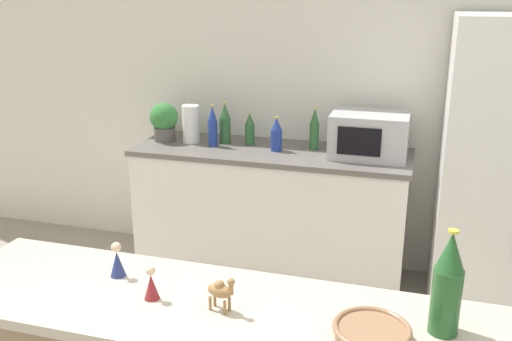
{
  "coord_description": "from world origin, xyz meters",
  "views": [
    {
      "loc": [
        0.6,
        -1.15,
        1.93
      ],
      "look_at": [
        -0.14,
        1.37,
        1.09
      ],
      "focal_mm": 40.0,
      "sensor_mm": 36.0,
      "label": 1
    }
  ],
  "objects": [
    {
      "name": "wall_back",
      "position": [
        0.0,
        2.73,
        1.27
      ],
      "size": [
        8.0,
        0.06,
        2.55
      ],
      "color": "silver",
      "rests_on": "ground_plane"
    },
    {
      "name": "back_counter",
      "position": [
        -0.34,
        2.4,
        0.45
      ],
      "size": [
        1.84,
        0.63,
        0.91
      ],
      "color": "white",
      "rests_on": "ground_plane"
    },
    {
      "name": "potted_plant",
      "position": [
        -1.12,
        2.41,
        1.05
      ],
      "size": [
        0.2,
        0.2,
        0.27
      ],
      "color": "#595451",
      "rests_on": "back_counter"
    },
    {
      "name": "paper_towel_roll",
      "position": [
        -0.92,
        2.42,
        1.04
      ],
      "size": [
        0.12,
        0.12,
        0.26
      ],
      "color": "white",
      "rests_on": "back_counter"
    },
    {
      "name": "microwave",
      "position": [
        0.3,
        2.42,
        1.05
      ],
      "size": [
        0.48,
        0.37,
        0.28
      ],
      "color": "#B2B5BA",
      "rests_on": "back_counter"
    },
    {
      "name": "back_bottle_0",
      "position": [
        -0.07,
        2.49,
        1.04
      ],
      "size": [
        0.06,
        0.06,
        0.29
      ],
      "color": "#2D6033",
      "rests_on": "back_counter"
    },
    {
      "name": "back_bottle_1",
      "position": [
        -0.3,
        2.38,
        1.01
      ],
      "size": [
        0.08,
        0.08,
        0.23
      ],
      "color": "navy",
      "rests_on": "back_counter"
    },
    {
      "name": "back_bottle_2",
      "position": [
        -0.51,
        2.48,
        1.01
      ],
      "size": [
        0.07,
        0.07,
        0.23
      ],
      "color": "#2D6033",
      "rests_on": "back_counter"
    },
    {
      "name": "back_bottle_3",
      "position": [
        -0.74,
        2.37,
        1.04
      ],
      "size": [
        0.06,
        0.06,
        0.28
      ],
      "color": "navy",
      "rests_on": "back_counter"
    },
    {
      "name": "back_bottle_4",
      "position": [
        -0.69,
        2.47,
        1.04
      ],
      "size": [
        0.08,
        0.08,
        0.29
      ],
      "color": "#2D6033",
      "rests_on": "back_counter"
    },
    {
      "name": "wine_bottle",
      "position": [
        0.72,
        0.4,
        1.12
      ],
      "size": [
        0.09,
        0.09,
        0.33
      ],
      "color": "#235628",
      "rests_on": "bar_counter"
    },
    {
      "name": "fruit_bowl",
      "position": [
        0.52,
        0.29,
        1.0
      ],
      "size": [
        0.23,
        0.23,
        0.06
      ],
      "color": "#8C6647",
      "rests_on": "bar_counter"
    },
    {
      "name": "camel_figurine",
      "position": [
        0.05,
        0.33,
        1.04
      ],
      "size": [
        0.1,
        0.06,
        0.12
      ],
      "color": "olive",
      "rests_on": "bar_counter"
    },
    {
      "name": "wise_man_figurine_blue",
      "position": [
        -0.19,
        0.33,
        1.02
      ],
      "size": [
        0.05,
        0.05,
        0.12
      ],
      "color": "maroon",
      "rests_on": "bar_counter"
    },
    {
      "name": "wise_man_figurine_crimson",
      "position": [
        -0.37,
        0.44,
        1.02
      ],
      "size": [
        0.05,
        0.05,
        0.13
      ],
      "color": "navy",
      "rests_on": "bar_counter"
    }
  ]
}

